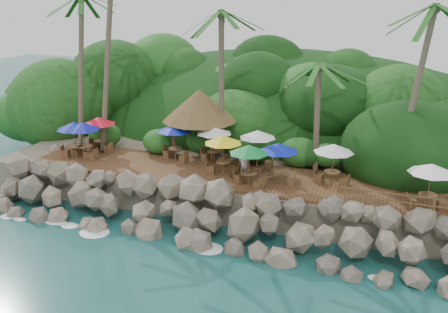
% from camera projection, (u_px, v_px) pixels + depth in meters
% --- Properties ---
extents(ground, '(140.00, 140.00, 0.00)m').
position_uv_depth(ground, '(187.00, 250.00, 25.78)').
color(ground, '#19514F').
rests_on(ground, ground).
extents(land_base, '(32.00, 25.20, 2.10)m').
position_uv_depth(land_base, '(264.00, 147.00, 39.75)').
color(land_base, gray).
rests_on(land_base, ground).
extents(jungle_hill, '(44.80, 28.00, 15.40)m').
position_uv_depth(jungle_hill, '(284.00, 135.00, 46.79)').
color(jungle_hill, '#143811').
rests_on(jungle_hill, ground).
extents(seawall, '(29.00, 4.00, 2.30)m').
position_uv_depth(seawall, '(200.00, 215.00, 27.20)').
color(seawall, gray).
rests_on(seawall, ground).
extents(terrace, '(26.00, 5.00, 0.20)m').
position_uv_depth(terrace, '(224.00, 174.00, 30.44)').
color(terrace, brown).
rests_on(terrace, land_base).
extents(jungle_foliage, '(44.00, 16.00, 12.00)m').
position_uv_depth(jungle_foliage, '(261.00, 163.00, 39.19)').
color(jungle_foliage, '#143811').
rests_on(jungle_foliage, ground).
extents(foam_line, '(25.20, 0.80, 0.06)m').
position_uv_depth(foam_line, '(189.00, 247.00, 26.04)').
color(foam_line, white).
rests_on(foam_line, ground).
extents(palms, '(32.27, 6.88, 14.05)m').
position_uv_depth(palms, '(258.00, 8.00, 29.26)').
color(palms, brown).
rests_on(palms, ground).
extents(palapa, '(5.19, 5.19, 4.60)m').
position_uv_depth(palapa, '(200.00, 105.00, 33.04)').
color(palapa, brown).
rests_on(palapa, ground).
extents(dining_clusters, '(24.73, 5.54, 2.54)m').
position_uv_depth(dining_clusters, '(211.00, 139.00, 30.08)').
color(dining_clusters, brown).
rests_on(dining_clusters, terrace).
extents(railing, '(8.30, 0.10, 1.00)m').
position_uv_depth(railing, '(423.00, 204.00, 24.48)').
color(railing, brown).
rests_on(railing, terrace).
extents(waiter, '(0.64, 0.49, 1.56)m').
position_uv_depth(waiter, '(243.00, 164.00, 29.71)').
color(waiter, silver).
rests_on(waiter, terrace).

